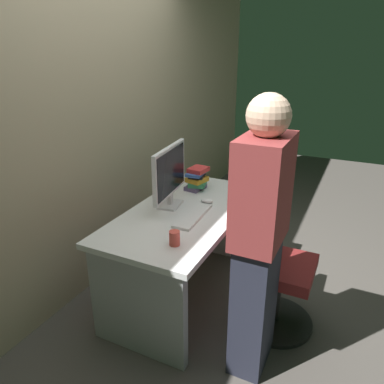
% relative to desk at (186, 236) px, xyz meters
% --- Properties ---
extents(ground_plane, '(9.00, 9.00, 0.00)m').
position_rel_desk_xyz_m(ground_plane, '(0.00, 0.00, -0.50)').
color(ground_plane, '#4C4742').
extents(wall_back, '(6.40, 0.10, 3.00)m').
position_rel_desk_xyz_m(wall_back, '(0.00, 0.81, 1.00)').
color(wall_back, tan).
rests_on(wall_back, ground).
extents(desk, '(1.48, 0.76, 0.72)m').
position_rel_desk_xyz_m(desk, '(0.00, 0.00, 0.00)').
color(desk, white).
rests_on(desk, ground).
extents(office_chair, '(0.52, 0.52, 0.94)m').
position_rel_desk_xyz_m(office_chair, '(-0.04, -0.67, -0.07)').
color(office_chair, black).
rests_on(office_chair, ground).
extents(person_at_desk, '(0.40, 0.24, 1.64)m').
position_rel_desk_xyz_m(person_at_desk, '(-0.44, -0.67, 0.34)').
color(person_at_desk, '#262838').
rests_on(person_at_desk, ground).
extents(monitor, '(0.54, 0.16, 0.46)m').
position_rel_desk_xyz_m(monitor, '(0.02, 0.14, 0.48)').
color(monitor, silver).
rests_on(monitor, desk).
extents(keyboard, '(0.44, 0.15, 0.02)m').
position_rel_desk_xyz_m(keyboard, '(-0.09, -0.10, 0.23)').
color(keyboard, white).
rests_on(keyboard, desk).
extents(mouse, '(0.06, 0.10, 0.03)m').
position_rel_desk_xyz_m(mouse, '(0.19, -0.08, 0.24)').
color(mouse, white).
rests_on(mouse, desk).
extents(cup_near_keyboard, '(0.07, 0.07, 0.09)m').
position_rel_desk_xyz_m(cup_near_keyboard, '(-0.49, -0.17, 0.27)').
color(cup_near_keyboard, '#D84C3F').
rests_on(cup_near_keyboard, desk).
extents(book_stack, '(0.20, 0.17, 0.19)m').
position_rel_desk_xyz_m(book_stack, '(0.42, 0.11, 0.31)').
color(book_stack, '#594C72').
rests_on(book_stack, desk).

